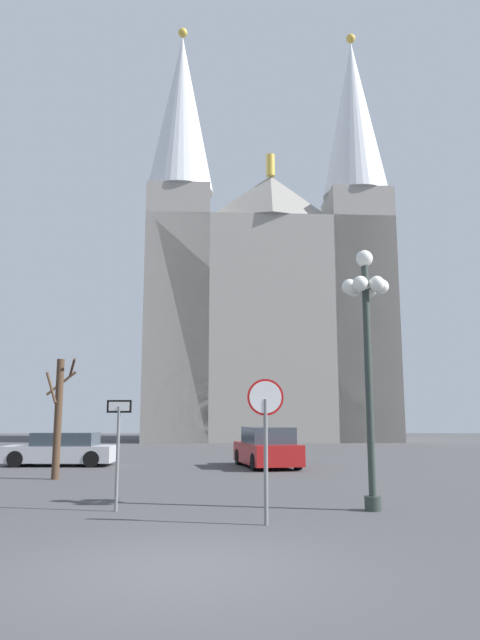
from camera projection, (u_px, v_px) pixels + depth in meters
name	position (u px, v px, depth m)	size (l,w,h in m)	color
ground_plane	(179.00, 569.00, 7.70)	(120.00, 120.00, 0.00)	#424244
cathedral	(267.00, 300.00, 49.41)	(20.34, 12.86, 35.18)	gray
stop_sign	(266.00, 423.00, 11.11)	(0.70, 0.08, 2.71)	slate
one_way_arrow_sign	(118.00, 441.00, 12.61)	(0.55, 0.09, 2.35)	slate
street_lamp	(367.00, 327.00, 13.09)	(1.07, 0.97, 5.76)	#2D3833
bare_tree	(58.00, 415.00, 18.94)	(1.11, 1.05, 3.88)	#473323
parked_car_near_silver	(61.00, 450.00, 23.70)	(4.44, 1.81, 1.33)	#B7B7BC
parked_car_far_red	(267.00, 448.00, 23.05)	(2.64, 4.38, 1.56)	maroon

